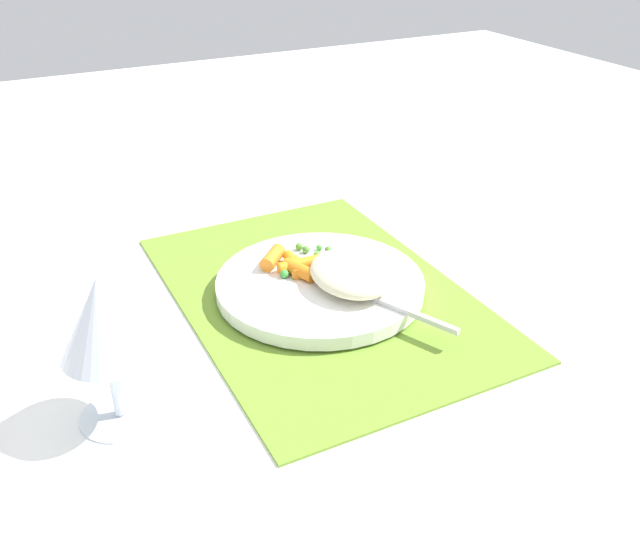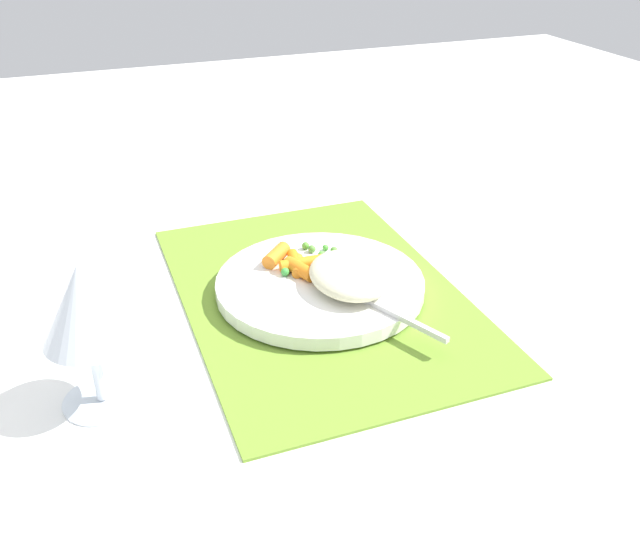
{
  "view_description": "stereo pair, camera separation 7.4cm",
  "coord_description": "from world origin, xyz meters",
  "px_view_note": "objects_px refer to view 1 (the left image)",
  "views": [
    {
      "loc": [
        -0.6,
        0.31,
        0.41
      ],
      "look_at": [
        0.0,
        0.0,
        0.03
      ],
      "focal_mm": 38.76,
      "sensor_mm": 36.0,
      "label": 1
    },
    {
      "loc": [
        -0.63,
        0.24,
        0.41
      ],
      "look_at": [
        0.0,
        0.0,
        0.03
      ],
      "focal_mm": 38.76,
      "sensor_mm": 36.0,
      "label": 2
    }
  ],
  "objects_px": {
    "fork": "(356,291)",
    "wine_glass": "(104,322)",
    "rice_mound": "(351,273)",
    "carrot_portion": "(291,264)",
    "plate": "(320,285)"
  },
  "relations": [
    {
      "from": "fork",
      "to": "wine_glass",
      "type": "relative_size",
      "value": 1.38
    },
    {
      "from": "fork",
      "to": "wine_glass",
      "type": "bearing_deg",
      "value": 102.0
    },
    {
      "from": "rice_mound",
      "to": "carrot_portion",
      "type": "xyz_separation_m",
      "value": [
        0.06,
        0.04,
        -0.01
      ]
    },
    {
      "from": "plate",
      "to": "wine_glass",
      "type": "distance_m",
      "value": 0.28
    },
    {
      "from": "fork",
      "to": "wine_glass",
      "type": "xyz_separation_m",
      "value": [
        -0.06,
        0.27,
        0.08
      ]
    },
    {
      "from": "plate",
      "to": "fork",
      "type": "height_order",
      "value": "fork"
    },
    {
      "from": "plate",
      "to": "carrot_portion",
      "type": "height_order",
      "value": "carrot_portion"
    },
    {
      "from": "carrot_portion",
      "to": "fork",
      "type": "distance_m",
      "value": 0.09
    },
    {
      "from": "plate",
      "to": "fork",
      "type": "xyz_separation_m",
      "value": [
        -0.05,
        -0.02,
        0.01
      ]
    },
    {
      "from": "rice_mound",
      "to": "fork",
      "type": "bearing_deg",
      "value": 168.29
    },
    {
      "from": "rice_mound",
      "to": "fork",
      "type": "height_order",
      "value": "rice_mound"
    },
    {
      "from": "plate",
      "to": "rice_mound",
      "type": "height_order",
      "value": "rice_mound"
    },
    {
      "from": "rice_mound",
      "to": "plate",
      "type": "bearing_deg",
      "value": 40.41
    },
    {
      "from": "fork",
      "to": "carrot_portion",
      "type": "bearing_deg",
      "value": 27.1
    },
    {
      "from": "rice_mound",
      "to": "carrot_portion",
      "type": "bearing_deg",
      "value": 35.56
    }
  ]
}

